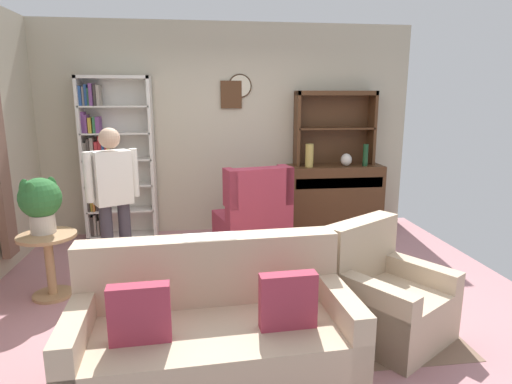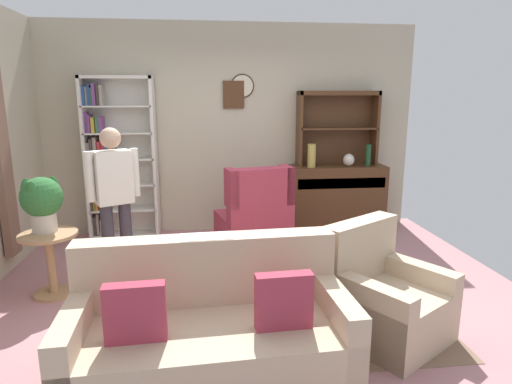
{
  "view_description": "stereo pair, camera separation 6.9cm",
  "coord_description": "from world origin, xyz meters",
  "px_view_note": "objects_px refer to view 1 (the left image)",
  "views": [
    {
      "loc": [
        -0.44,
        -3.8,
        1.85
      ],
      "look_at": [
        0.1,
        0.2,
        0.95
      ],
      "focal_mm": 30.27,
      "sensor_mm": 36.0,
      "label": 1
    },
    {
      "loc": [
        -0.37,
        -3.81,
        1.85
      ],
      "look_at": [
        0.1,
        0.2,
        0.95
      ],
      "focal_mm": 30.27,
      "sensor_mm": 36.0,
      "label": 2
    }
  ],
  "objects_px": {
    "couch_floral": "(215,335)",
    "vase_round": "(346,160)",
    "sideboard": "(334,194)",
    "armchair_floral": "(385,299)",
    "potted_plant_large": "(40,201)",
    "bookshelf": "(113,158)",
    "sideboard_hutch": "(335,118)",
    "vase_tall": "(309,155)",
    "bottle_wine": "(365,155)",
    "plant_stand": "(49,258)",
    "wingback_chair": "(253,220)",
    "person_reading": "(113,195)"
  },
  "relations": [
    {
      "from": "couch_floral",
      "to": "vase_round",
      "type": "bearing_deg",
      "value": 57.51
    },
    {
      "from": "sideboard",
      "to": "armchair_floral",
      "type": "relative_size",
      "value": 1.22
    },
    {
      "from": "vase_round",
      "to": "potted_plant_large",
      "type": "distance_m",
      "value": 3.77
    },
    {
      "from": "armchair_floral",
      "to": "bookshelf",
      "type": "bearing_deg",
      "value": 132.25
    },
    {
      "from": "sideboard",
      "to": "sideboard_hutch",
      "type": "relative_size",
      "value": 1.18
    },
    {
      "from": "sideboard_hutch",
      "to": "vase_tall",
      "type": "relative_size",
      "value": 3.56
    },
    {
      "from": "sideboard_hutch",
      "to": "potted_plant_large",
      "type": "relative_size",
      "value": 2.12
    },
    {
      "from": "sideboard",
      "to": "vase_tall",
      "type": "distance_m",
      "value": 0.69
    },
    {
      "from": "armchair_floral",
      "to": "potted_plant_large",
      "type": "distance_m",
      "value": 3.13
    },
    {
      "from": "vase_tall",
      "to": "vase_round",
      "type": "height_order",
      "value": "vase_tall"
    },
    {
      "from": "vase_tall",
      "to": "armchair_floral",
      "type": "xyz_separation_m",
      "value": [
        -0.05,
        -2.62,
        -0.78
      ]
    },
    {
      "from": "sideboard",
      "to": "armchair_floral",
      "type": "distance_m",
      "value": 2.74
    },
    {
      "from": "sideboard_hutch",
      "to": "sideboard",
      "type": "bearing_deg",
      "value": -90.0
    },
    {
      "from": "vase_tall",
      "to": "vase_round",
      "type": "relative_size",
      "value": 1.82
    },
    {
      "from": "bottle_wine",
      "to": "plant_stand",
      "type": "bearing_deg",
      "value": -156.61
    },
    {
      "from": "bottle_wine",
      "to": "potted_plant_large",
      "type": "bearing_deg",
      "value": -157.63
    },
    {
      "from": "bookshelf",
      "to": "vase_round",
      "type": "xyz_separation_m",
      "value": [
        3.1,
        -0.15,
        -0.06
      ]
    },
    {
      "from": "wingback_chair",
      "to": "sideboard_hutch",
      "type": "bearing_deg",
      "value": 32.46
    },
    {
      "from": "vase_round",
      "to": "couch_floral",
      "type": "distance_m",
      "value": 3.64
    },
    {
      "from": "bottle_wine",
      "to": "wingback_chair",
      "type": "height_order",
      "value": "bottle_wine"
    },
    {
      "from": "couch_floral",
      "to": "vase_tall",
      "type": "bearing_deg",
      "value": 65.01
    },
    {
      "from": "wingback_chair",
      "to": "plant_stand",
      "type": "distance_m",
      "value": 2.27
    },
    {
      "from": "sideboard_hutch",
      "to": "vase_round",
      "type": "bearing_deg",
      "value": -53.52
    },
    {
      "from": "vase_round",
      "to": "potted_plant_large",
      "type": "xyz_separation_m",
      "value": [
        -3.44,
        -1.54,
        -0.09
      ]
    },
    {
      "from": "vase_tall",
      "to": "vase_round",
      "type": "bearing_deg",
      "value": 1.49
    },
    {
      "from": "bottle_wine",
      "to": "armchair_floral",
      "type": "height_order",
      "value": "bottle_wine"
    },
    {
      "from": "armchair_floral",
      "to": "wingback_chair",
      "type": "bearing_deg",
      "value": 111.06
    },
    {
      "from": "vase_tall",
      "to": "bottle_wine",
      "type": "xyz_separation_m",
      "value": [
        0.78,
        -0.01,
        -0.01
      ]
    },
    {
      "from": "sideboard_hutch",
      "to": "vase_round",
      "type": "distance_m",
      "value": 0.6
    },
    {
      "from": "bottle_wine",
      "to": "person_reading",
      "type": "bearing_deg",
      "value": -156.69
    },
    {
      "from": "plant_stand",
      "to": "vase_tall",
      "type": "bearing_deg",
      "value": 28.95
    },
    {
      "from": "vase_tall",
      "to": "bookshelf",
      "type": "bearing_deg",
      "value": 176.34
    },
    {
      "from": "wingback_chair",
      "to": "person_reading",
      "type": "height_order",
      "value": "person_reading"
    },
    {
      "from": "plant_stand",
      "to": "potted_plant_large",
      "type": "distance_m",
      "value": 0.54
    },
    {
      "from": "armchair_floral",
      "to": "potted_plant_large",
      "type": "relative_size",
      "value": 2.05
    },
    {
      "from": "bottle_wine",
      "to": "potted_plant_large",
      "type": "height_order",
      "value": "bottle_wine"
    },
    {
      "from": "vase_round",
      "to": "potted_plant_large",
      "type": "bearing_deg",
      "value": -155.81
    },
    {
      "from": "vase_tall",
      "to": "wingback_chair",
      "type": "xyz_separation_m",
      "value": [
        -0.83,
        -0.59,
        -0.69
      ]
    },
    {
      "from": "sideboard_hutch",
      "to": "armchair_floral",
      "type": "relative_size",
      "value": 1.04
    },
    {
      "from": "armchair_floral",
      "to": "potted_plant_large",
      "type": "height_order",
      "value": "potted_plant_large"
    },
    {
      "from": "vase_tall",
      "to": "couch_floral",
      "type": "bearing_deg",
      "value": -114.99
    },
    {
      "from": "sideboard",
      "to": "potted_plant_large",
      "type": "bearing_deg",
      "value": -154.03
    },
    {
      "from": "sideboard",
      "to": "vase_tall",
      "type": "xyz_separation_m",
      "value": [
        -0.39,
        -0.08,
        0.57
      ]
    },
    {
      "from": "sideboard",
      "to": "bottle_wine",
      "type": "bearing_deg",
      "value": -12.89
    },
    {
      "from": "person_reading",
      "to": "plant_stand",
      "type": "bearing_deg",
      "value": -156.21
    },
    {
      "from": "bottle_wine",
      "to": "plant_stand",
      "type": "height_order",
      "value": "bottle_wine"
    },
    {
      "from": "couch_floral",
      "to": "armchair_floral",
      "type": "relative_size",
      "value": 1.73
    },
    {
      "from": "bookshelf",
      "to": "vase_tall",
      "type": "xyz_separation_m",
      "value": [
        2.58,
        -0.16,
        0.01
      ]
    },
    {
      "from": "sideboard",
      "to": "armchair_floral",
      "type": "bearing_deg",
      "value": -99.2
    },
    {
      "from": "bookshelf",
      "to": "vase_round",
      "type": "bearing_deg",
      "value": -2.8
    }
  ]
}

